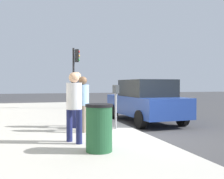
{
  "coord_description": "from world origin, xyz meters",
  "views": [
    {
      "loc": [
        -6.9,
        3.16,
        1.58
      ],
      "look_at": [
        1.23,
        0.63,
        1.41
      ],
      "focal_mm": 41.39,
      "sensor_mm": 36.0,
      "label": 1
    }
  ],
  "objects_px": {
    "pedestrian_bystander": "(74,102)",
    "parking_officer": "(77,94)",
    "parking_meter": "(116,97)",
    "pedestrian_at_meter": "(83,100)",
    "trash_bin": "(99,128)",
    "parked_sedan_near": "(145,101)",
    "traffic_signal": "(75,68)"
  },
  "relations": [
    {
      "from": "pedestrian_bystander",
      "to": "trash_bin",
      "type": "height_order",
      "value": "pedestrian_bystander"
    },
    {
      "from": "trash_bin",
      "to": "parked_sedan_near",
      "type": "bearing_deg",
      "value": -34.77
    },
    {
      "from": "parking_meter",
      "to": "pedestrian_bystander",
      "type": "relative_size",
      "value": 0.82
    },
    {
      "from": "parked_sedan_near",
      "to": "trash_bin",
      "type": "bearing_deg",
      "value": 145.23
    },
    {
      "from": "parking_meter",
      "to": "traffic_signal",
      "type": "height_order",
      "value": "traffic_signal"
    },
    {
      "from": "parked_sedan_near",
      "to": "trash_bin",
      "type": "relative_size",
      "value": 4.42
    },
    {
      "from": "parking_officer",
      "to": "parked_sedan_near",
      "type": "bearing_deg",
      "value": 55.12
    },
    {
      "from": "parked_sedan_near",
      "to": "traffic_signal",
      "type": "bearing_deg",
      "value": 19.92
    },
    {
      "from": "parking_meter",
      "to": "parking_officer",
      "type": "height_order",
      "value": "parking_officer"
    },
    {
      "from": "pedestrian_at_meter",
      "to": "parked_sedan_near",
      "type": "xyz_separation_m",
      "value": [
        2.11,
        -3.03,
        -0.22
      ]
    },
    {
      "from": "parking_meter",
      "to": "traffic_signal",
      "type": "distance_m",
      "value": 7.67
    },
    {
      "from": "parked_sedan_near",
      "to": "pedestrian_bystander",
      "type": "bearing_deg",
      "value": 135.25
    },
    {
      "from": "pedestrian_at_meter",
      "to": "traffic_signal",
      "type": "relative_size",
      "value": 0.46
    },
    {
      "from": "parking_officer",
      "to": "trash_bin",
      "type": "xyz_separation_m",
      "value": [
        -3.25,
        0.07,
        -0.59
      ]
    },
    {
      "from": "parking_meter",
      "to": "trash_bin",
      "type": "height_order",
      "value": "parking_meter"
    },
    {
      "from": "pedestrian_at_meter",
      "to": "trash_bin",
      "type": "distance_m",
      "value": 2.46
    },
    {
      "from": "traffic_signal",
      "to": "parking_officer",
      "type": "bearing_deg",
      "value": 171.29
    },
    {
      "from": "parking_meter",
      "to": "parking_officer",
      "type": "relative_size",
      "value": 0.77
    },
    {
      "from": "pedestrian_at_meter",
      "to": "parking_officer",
      "type": "relative_size",
      "value": 0.91
    },
    {
      "from": "pedestrian_bystander",
      "to": "parked_sedan_near",
      "type": "distance_m",
      "value": 5.01
    },
    {
      "from": "traffic_signal",
      "to": "trash_bin",
      "type": "distance_m",
      "value": 10.35
    },
    {
      "from": "parked_sedan_near",
      "to": "traffic_signal",
      "type": "relative_size",
      "value": 1.24
    },
    {
      "from": "pedestrian_at_meter",
      "to": "parking_meter",
      "type": "bearing_deg",
      "value": 14.93
    },
    {
      "from": "pedestrian_bystander",
      "to": "parking_officer",
      "type": "relative_size",
      "value": 0.94
    },
    {
      "from": "pedestrian_bystander",
      "to": "traffic_signal",
      "type": "bearing_deg",
      "value": 51.04
    },
    {
      "from": "traffic_signal",
      "to": "pedestrian_at_meter",
      "type": "bearing_deg",
      "value": 172.53
    },
    {
      "from": "parking_officer",
      "to": "parked_sedan_near",
      "type": "distance_m",
      "value": 3.35
    },
    {
      "from": "parking_meter",
      "to": "pedestrian_at_meter",
      "type": "xyz_separation_m",
      "value": [
        -0.15,
        1.1,
        -0.05
      ]
    },
    {
      "from": "parking_meter",
      "to": "pedestrian_at_meter",
      "type": "bearing_deg",
      "value": 97.78
    },
    {
      "from": "pedestrian_at_meter",
      "to": "pedestrian_bystander",
      "type": "bearing_deg",
      "value": -101.77
    },
    {
      "from": "pedestrian_at_meter",
      "to": "parking_officer",
      "type": "bearing_deg",
      "value": 100.05
    },
    {
      "from": "parking_officer",
      "to": "trash_bin",
      "type": "bearing_deg",
      "value": -58.83
    }
  ]
}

